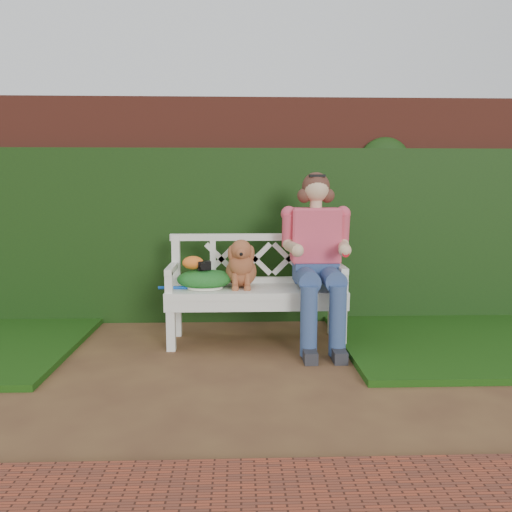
{
  "coord_description": "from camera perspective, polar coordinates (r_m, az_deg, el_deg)",
  "views": [
    {
      "loc": [
        0.25,
        -3.24,
        1.31
      ],
      "look_at": [
        0.39,
        0.93,
        0.75
      ],
      "focal_mm": 35.0,
      "sensor_mm": 36.0,
      "label": 1
    }
  ],
  "objects": [
    {
      "name": "brick_wall",
      "position": [
        5.15,
        -4.71,
        5.28
      ],
      "size": [
        10.0,
        0.3,
        2.2
      ],
      "primitive_type": "cube",
      "color": "brown",
      "rests_on": "ground"
    },
    {
      "name": "dog",
      "position": [
        4.22,
        -1.71,
        -0.77
      ],
      "size": [
        0.36,
        0.43,
        0.42
      ],
      "primitive_type": null,
      "rotation": [
        0.0,
        0.0,
        -0.21
      ],
      "color": "brown",
      "rests_on": "garden_bench"
    },
    {
      "name": "camera_item",
      "position": [
        4.22,
        -5.98,
        -1.06
      ],
      "size": [
        0.13,
        0.11,
        0.07
      ],
      "primitive_type": "cube",
      "rotation": [
        0.0,
        0.0,
        0.28
      ],
      "color": "black",
      "rests_on": "green_bag"
    },
    {
      "name": "ivy_hedge",
      "position": [
        4.95,
        -4.8,
        2.28
      ],
      "size": [
        10.0,
        0.18,
        1.7
      ],
      "primitive_type": "cube",
      "color": "#193B0E",
      "rests_on": "ground"
    },
    {
      "name": "garden_bench",
      "position": [
        4.31,
        0.0,
        -6.73
      ],
      "size": [
        1.6,
        0.66,
        0.48
      ],
      "primitive_type": null,
      "rotation": [
        0.0,
        0.0,
        -0.04
      ],
      "color": "white",
      "rests_on": "ground"
    },
    {
      "name": "seated_woman",
      "position": [
        4.24,
        6.87,
        -0.32
      ],
      "size": [
        0.68,
        0.87,
        1.45
      ],
      "primitive_type": null,
      "rotation": [
        0.0,
        0.0,
        0.08
      ],
      "color": "#E84846",
      "rests_on": "ground"
    },
    {
      "name": "tennis_racket",
      "position": [
        4.21,
        -6.2,
        -3.59
      ],
      "size": [
        0.57,
        0.24,
        0.03
      ],
      "primitive_type": null,
      "rotation": [
        0.0,
        0.0,
        0.01
      ],
      "color": "beige",
      "rests_on": "garden_bench"
    },
    {
      "name": "green_bag",
      "position": [
        4.25,
        -5.91,
        -2.58
      ],
      "size": [
        0.55,
        0.48,
        0.16
      ],
      "primitive_type": null,
      "rotation": [
        0.0,
        0.0,
        -0.29
      ],
      "color": "green",
      "rests_on": "garden_bench"
    },
    {
      "name": "baseball_glove",
      "position": [
        4.24,
        -7.21,
        -0.76
      ],
      "size": [
        0.2,
        0.16,
        0.11
      ],
      "primitive_type": "ellipsoid",
      "rotation": [
        0.0,
        0.0,
        -0.15
      ],
      "color": "orange",
      "rests_on": "green_bag"
    },
    {
      "name": "grass_right",
      "position": [
        4.84,
        24.85,
        -8.48
      ],
      "size": [
        2.6,
        2.0,
        0.05
      ],
      "primitive_type": "cube",
      "color": "black",
      "rests_on": "ground"
    },
    {
      "name": "ground",
      "position": [
        3.5,
        -6.03,
        -14.37
      ],
      "size": [
        60.0,
        60.0,
        0.0
      ],
      "primitive_type": "plane",
      "color": "#543422"
    }
  ]
}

